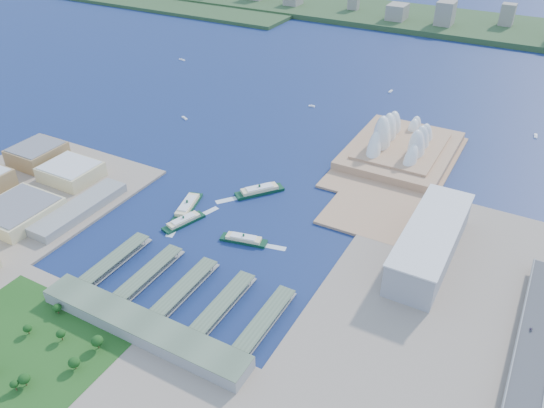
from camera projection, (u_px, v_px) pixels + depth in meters
The scene contains 22 objects.
ground at pixel (219, 244), 547.72m from camera, with size 3000.00×3000.00×0.00m, color #0E1842.
south_land at pixel (61, 393), 393.12m from camera, with size 720.00×180.00×3.00m, color gray.
east_land at pixel (440, 367), 413.17m from camera, with size 240.00×500.00×3.00m, color gray.
peninsula at pixel (398, 161), 693.79m from camera, with size 135.00×220.00×3.00m, color tan.
far_shore at pixel (448, 22), 1262.08m from camera, with size 2200.00×260.00×12.00m, color #2D4926.
opera_house at pixel (404, 134), 692.75m from camera, with size 134.00×180.00×58.00m, color white, non-canonical shape.
toaster_building at pixel (430, 242), 516.17m from camera, with size 45.00×155.00×35.00m, color gray.
expressway at pixel (522, 403), 377.50m from camera, with size 26.00×340.00×11.85m, color gray, non-canonical shape.
ferry_wharves at pixel (186, 288), 484.59m from camera, with size 184.00×90.00×9.30m, color #52634B, non-canonical shape.
terminal_building at pixel (143, 328), 437.86m from camera, with size 200.00×28.00×12.00m, color gray.
park at pixel (25, 337), 426.84m from camera, with size 150.00×110.00×16.00m, color #194714, non-canonical shape.
far_skyline at pixel (448, 9), 1229.09m from camera, with size 1900.00×140.00×55.00m, color gray, non-canonical shape.
ferry_a at pixel (187, 205), 599.22m from camera, with size 15.21×59.76×11.30m, color #0D3720, non-canonical shape.
ferry_b at pixel (260, 189), 628.00m from camera, with size 14.98×58.84×11.13m, color #0D3720, non-canonical shape.
ferry_c at pixel (184, 220), 575.47m from camera, with size 12.74×50.07×9.47m, color #0D3720, non-canonical shape.
ferry_d at pixel (244, 238), 548.47m from camera, with size 12.51×49.14×9.29m, color #0D3720, non-canonical shape.
boat_a at pixel (185, 118), 809.71m from camera, with size 3.35×13.39×2.58m, color white, non-canonical shape.
boat_b at pixel (312, 106), 848.55m from camera, with size 3.55×10.13×2.74m, color white, non-canonical shape.
boat_c at pixel (536, 136), 757.16m from camera, with size 3.98×13.65×3.07m, color white, non-canonical shape.
boat_d at pixel (182, 60), 1043.54m from camera, with size 3.25×14.85×2.51m, color white, non-canonical shape.
boat_e at pixel (391, 91), 901.90m from camera, with size 3.78×11.87×2.91m, color white, non-canonical shape.
car_c at pixel (531, 329), 427.66m from camera, with size 2.06×5.07×1.47m, color slate.
Camera 1 is at (258.85, -354.77, 334.45)m, focal length 35.00 mm.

